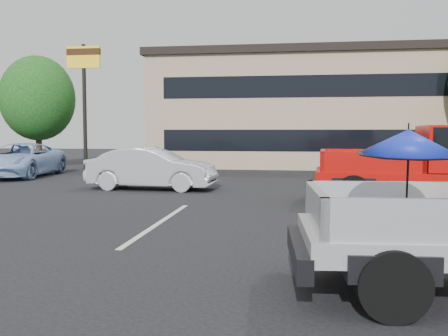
{
  "coord_description": "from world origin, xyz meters",
  "views": [
    {
      "loc": [
        -0.06,
        -8.3,
        1.97
      ],
      "look_at": [
        -1.4,
        0.65,
        1.3
      ],
      "focal_mm": 40.0,
      "sensor_mm": 36.0,
      "label": 1
    }
  ],
  "objects_px": {
    "blue_suv": "(21,160)",
    "tree_back": "(398,92)",
    "motel_sign": "(84,74)",
    "silver_sedan": "(152,168)",
    "tree_left": "(38,98)"
  },
  "relations": [
    {
      "from": "motel_sign",
      "to": "tree_back",
      "type": "xyz_separation_m",
      "value": [
        16.0,
        10.0,
        -0.24
      ]
    },
    {
      "from": "tree_left",
      "to": "tree_back",
      "type": "distance_m",
      "value": 21.2
    },
    {
      "from": "tree_left",
      "to": "tree_back",
      "type": "height_order",
      "value": "tree_back"
    },
    {
      "from": "tree_back",
      "to": "tree_left",
      "type": "bearing_deg",
      "value": -160.71
    },
    {
      "from": "motel_sign",
      "to": "tree_left",
      "type": "distance_m",
      "value": 5.08
    },
    {
      "from": "blue_suv",
      "to": "tree_back",
      "type": "bearing_deg",
      "value": 28.47
    },
    {
      "from": "silver_sedan",
      "to": "blue_suv",
      "type": "relative_size",
      "value": 0.83
    },
    {
      "from": "tree_left",
      "to": "blue_suv",
      "type": "height_order",
      "value": "tree_left"
    },
    {
      "from": "motel_sign",
      "to": "blue_suv",
      "type": "relative_size",
      "value": 1.15
    },
    {
      "from": "silver_sedan",
      "to": "blue_suv",
      "type": "distance_m",
      "value": 7.94
    },
    {
      "from": "tree_back",
      "to": "silver_sedan",
      "type": "height_order",
      "value": "tree_back"
    },
    {
      "from": "tree_left",
      "to": "blue_suv",
      "type": "distance_m",
      "value": 6.42
    },
    {
      "from": "blue_suv",
      "to": "silver_sedan",
      "type": "bearing_deg",
      "value": -34.02
    },
    {
      "from": "tree_left",
      "to": "blue_suv",
      "type": "bearing_deg",
      "value": -68.89
    },
    {
      "from": "tree_back",
      "to": "blue_suv",
      "type": "bearing_deg",
      "value": -145.61
    }
  ]
}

